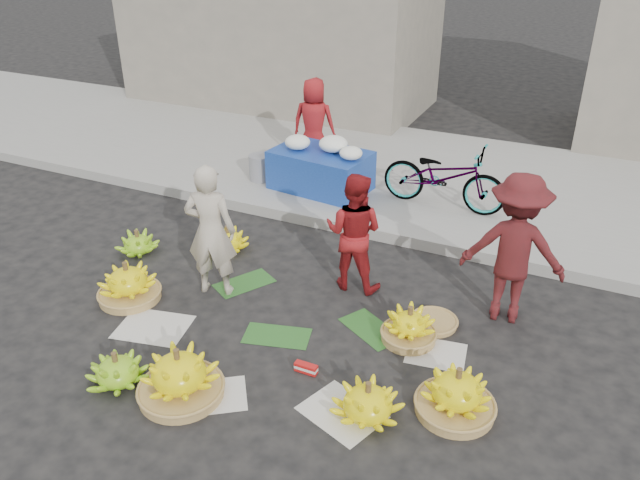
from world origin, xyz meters
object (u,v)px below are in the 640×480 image
at_px(vendor_cream, 211,231).
at_px(banana_bunch_0, 128,283).
at_px(flower_table, 321,168).
at_px(bicycle, 444,176).
at_px(banana_bunch_4, 456,393).

bearing_deg(vendor_cream, banana_bunch_0, 18.77).
relative_size(flower_table, bicycle, 0.86).
distance_m(vendor_cream, bicycle, 3.42).
distance_m(banana_bunch_4, flower_table, 4.56).
height_order(vendor_cream, flower_table, vendor_cream).
bearing_deg(banana_bunch_4, vendor_cream, 165.76).
xyz_separation_m(flower_table, bicycle, (1.75, 0.14, 0.12)).
bearing_deg(flower_table, vendor_cream, -82.75).
bearing_deg(vendor_cream, banana_bunch_4, 149.28).
xyz_separation_m(banana_bunch_0, flower_table, (0.72, 3.33, 0.25)).
xyz_separation_m(banana_bunch_4, flower_table, (-2.88, 3.53, 0.25)).
xyz_separation_m(banana_bunch_4, bicycle, (-1.13, 3.67, 0.37)).
relative_size(banana_bunch_0, flower_table, 0.51).
bearing_deg(bicycle, banana_bunch_4, -161.07).
bearing_deg(bicycle, vendor_cream, 151.47).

